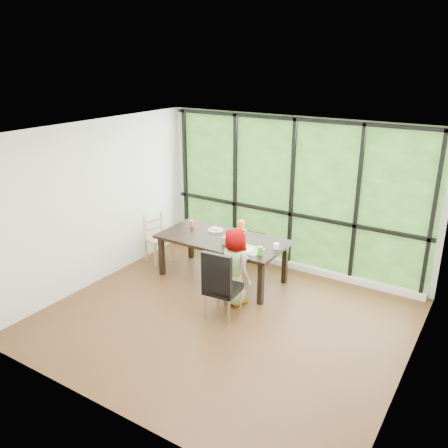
{
  "coord_description": "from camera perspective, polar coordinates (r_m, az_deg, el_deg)",
  "views": [
    {
      "loc": [
        3.17,
        -5.06,
        3.64
      ],
      "look_at": [
        -0.64,
        1.0,
        1.05
      ],
      "focal_mm": 37.47,
      "sensor_mm": 36.0,
      "label": 1
    }
  ],
  "objects": [
    {
      "name": "foliage_backdrop",
      "position": [
        8.27,
        8.35,
        3.6
      ],
      "size": [
        4.8,
        0.02,
        2.65
      ],
      "primitive_type": "cube",
      "color": "#234F18",
      "rests_on": "back_wall"
    },
    {
      "name": "straw_pink",
      "position": [
        7.14,
        4.46,
        -2.48
      ],
      "size": [
        0.01,
        0.04,
        0.2
      ],
      "primitive_type": "cylinder",
      "rotation": [
        0.14,
        0.0,
        0.0
      ],
      "color": "pink",
      "rests_on": "green_cup"
    },
    {
      "name": "ground",
      "position": [
        6.99,
        0.09,
        -11.48
      ],
      "size": [
        5.0,
        5.0,
        0.0
      ],
      "primitive_type": "plane",
      "color": "black",
      "rests_on": "ground"
    },
    {
      "name": "tissue",
      "position": [
        7.54,
        0.45,
        -1.19
      ],
      "size": [
        0.12,
        0.12,
        0.11
      ],
      "primitive_type": "cone",
      "color": "white",
      "rests_on": "tissue_box"
    },
    {
      "name": "placemat",
      "position": [
        7.4,
        2.76,
        -3.08
      ],
      "size": [
        0.5,
        0.37,
        0.01
      ],
      "primitive_type": "cube",
      "color": "tan",
      "rests_on": "dining_table"
    },
    {
      "name": "plate_far",
      "position": [
        8.18,
        -1.04,
        -0.73
      ],
      "size": [
        0.27,
        0.27,
        0.02
      ],
      "primitive_type": "cylinder",
      "color": "white",
      "rests_on": "dining_table"
    },
    {
      "name": "dining_table",
      "position": [
        7.99,
        -0.23,
        -4.22
      ],
      "size": [
        2.16,
        1.09,
        0.75
      ],
      "primitive_type": "cube",
      "rotation": [
        0.0,
        0.0,
        0.01
      ],
      "color": "black",
      "rests_on": "ground"
    },
    {
      "name": "child_toddler",
      "position": [
        8.47,
        2.08,
        -2.33
      ],
      "size": [
        0.35,
        0.26,
        0.88
      ],
      "primitive_type": "imported",
      "rotation": [
        0.0,
        0.0,
        0.16
      ],
      "color": "orange",
      "rests_on": "ground"
    },
    {
      "name": "chair_end_beech",
      "position": [
        8.71,
        -7.99,
        -1.78
      ],
      "size": [
        0.52,
        0.53,
        0.9
      ],
      "primitive_type": "cube",
      "rotation": [
        0.0,
        0.0,
        1.24
      ],
      "color": "tan",
      "rests_on": "ground"
    },
    {
      "name": "straw_white",
      "position": [
        8.33,
        -3.95,
        0.63
      ],
      "size": [
        0.01,
        0.04,
        0.2
      ],
      "primitive_type": "cylinder",
      "rotation": [
        0.14,
        0.0,
        0.0
      ],
      "color": "white",
      "rests_on": "orange_cup"
    },
    {
      "name": "back_wall",
      "position": [
        8.29,
        8.41,
        3.64
      ],
      "size": [
        5.0,
        0.0,
        5.0
      ],
      "primitive_type": "plane",
      "rotation": [
        1.57,
        0.0,
        0.0
      ],
      "color": "silver",
      "rests_on": "ground"
    },
    {
      "name": "crepe_rolls_far",
      "position": [
        8.17,
        -1.04,
        -0.56
      ],
      "size": [
        0.2,
        0.12,
        0.04
      ],
      "primitive_type": null,
      "color": "tan",
      "rests_on": "plate_far"
    },
    {
      "name": "plate_near",
      "position": [
        7.38,
        2.69,
        -3.12
      ],
      "size": [
        0.25,
        0.25,
        0.02
      ],
      "primitive_type": "cylinder",
      "color": "white",
      "rests_on": "dining_table"
    },
    {
      "name": "chair_window_leather",
      "position": [
        8.73,
        3.33,
        -0.94
      ],
      "size": [
        0.47,
        0.47,
        1.08
      ],
      "primitive_type": "cube",
      "rotation": [
        0.0,
        0.0,
        0.03
      ],
      "color": "black",
      "rests_on": "ground"
    },
    {
      "name": "green_cup",
      "position": [
        7.19,
        4.44,
        -3.28
      ],
      "size": [
        0.09,
        0.09,
        0.14
      ],
      "primitive_type": "cylinder",
      "color": "#4AB51C",
      "rests_on": "dining_table"
    },
    {
      "name": "chair_interior_leather",
      "position": [
        6.78,
        -0.12,
        -7.3
      ],
      "size": [
        0.5,
        0.5,
        1.08
      ],
      "primitive_type": "cube",
      "rotation": [
        0.0,
        0.0,
        3.23
      ],
      "color": "black",
      "rests_on": "ground"
    },
    {
      "name": "tissue_box",
      "position": [
        7.58,
        0.45,
        -2.01
      ],
      "size": [
        0.14,
        0.14,
        0.12
      ],
      "primitive_type": "cube",
      "color": "tan",
      "rests_on": "dining_table"
    },
    {
      "name": "window_mullions",
      "position": [
        8.23,
        8.24,
        3.54
      ],
      "size": [
        4.8,
        0.06,
        2.65
      ],
      "primitive_type": null,
      "color": "black",
      "rests_on": "back_wall"
    },
    {
      "name": "orange_cup",
      "position": [
        8.36,
        -3.94,
        0.02
      ],
      "size": [
        0.07,
        0.07,
        0.11
      ],
      "primitive_type": "cylinder",
      "color": "#E25912",
      "rests_on": "dining_table"
    },
    {
      "name": "white_mug",
      "position": [
        7.45,
        6.39,
        -2.69
      ],
      "size": [
        0.09,
        0.09,
        0.09
      ],
      "primitive_type": "cylinder",
      "color": "white",
      "rests_on": "dining_table"
    },
    {
      "name": "crepe_rolls_near",
      "position": [
        7.37,
        2.7,
        -2.93
      ],
      "size": [
        0.05,
        0.12,
        0.04
      ],
      "primitive_type": null,
      "color": "tan",
      "rests_on": "plate_near"
    },
    {
      "name": "window_sill",
      "position": [
        8.65,
        7.71,
        -4.81
      ],
      "size": [
        4.8,
        0.12,
        0.1
      ],
      "primitive_type": "cube",
      "color": "silver",
      "rests_on": "ground"
    },
    {
      "name": "child_older",
      "position": [
        7.13,
        1.53,
        -5.26
      ],
      "size": [
        0.69,
        0.57,
        1.22
      ],
      "primitive_type": "imported",
      "rotation": [
        0.0,
        0.0,
        2.79
      ],
      "color": "slate",
      "rests_on": "ground"
    }
  ]
}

